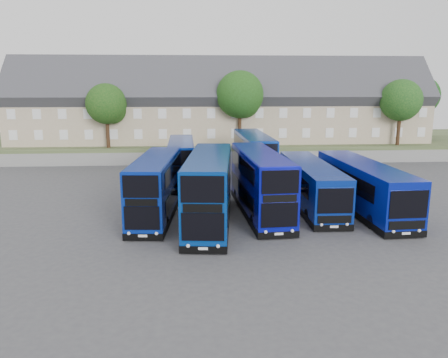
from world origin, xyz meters
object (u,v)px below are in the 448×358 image
at_px(tree_west, 108,105).
at_px(tree_mid, 241,96).
at_px(dd_front_mid, 209,190).
at_px(coach_east_a, 311,186).
at_px(tree_east, 402,102).
at_px(tree_far, 420,97).
at_px(dd_front_left, 156,188).

height_order(tree_west, tree_mid, tree_mid).
distance_m(dd_front_mid, tree_west, 27.03).
relative_size(coach_east_a, tree_east, 1.56).
bearing_deg(tree_far, tree_mid, -165.96).
height_order(dd_front_left, tree_mid, tree_mid).
bearing_deg(tree_east, dd_front_left, -142.04).
bearing_deg(tree_west, dd_front_left, -71.44).
relative_size(dd_front_mid, tree_far, 1.41).
xyz_separation_m(dd_front_mid, tree_far, (30.71, 31.10, 5.38)).
bearing_deg(tree_east, coach_east_a, -129.11).
bearing_deg(tree_west, dd_front_mid, -64.91).
height_order(dd_front_mid, tree_far, tree_far).
xyz_separation_m(tree_mid, tree_east, (20.00, -0.50, -0.68)).
distance_m(dd_front_left, tree_east, 36.56).
bearing_deg(dd_front_mid, tree_far, 50.82).
distance_m(tree_mid, tree_far, 26.80).
distance_m(dd_front_left, dd_front_mid, 4.24).
bearing_deg(dd_front_left, tree_far, 44.68).
bearing_deg(tree_far, dd_front_mid, -134.64).
xyz_separation_m(tree_west, tree_east, (36.00, 0.00, 0.34)).
relative_size(dd_front_left, dd_front_mid, 0.91).
bearing_deg(coach_east_a, tree_mid, 99.82).
distance_m(coach_east_a, tree_far, 36.03).
distance_m(dd_front_left, tree_mid, 25.01).
height_order(dd_front_left, tree_east, tree_east).
distance_m(dd_front_mid, tree_east, 34.89).
bearing_deg(tree_east, tree_far, 49.40).
distance_m(dd_front_mid, tree_mid, 25.70).
relative_size(dd_front_mid, tree_east, 1.50).
xyz_separation_m(coach_east_a, tree_east, (16.59, 20.41, 5.69)).
bearing_deg(tree_far, tree_west, -170.54).
distance_m(dd_front_left, coach_east_a, 12.08).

